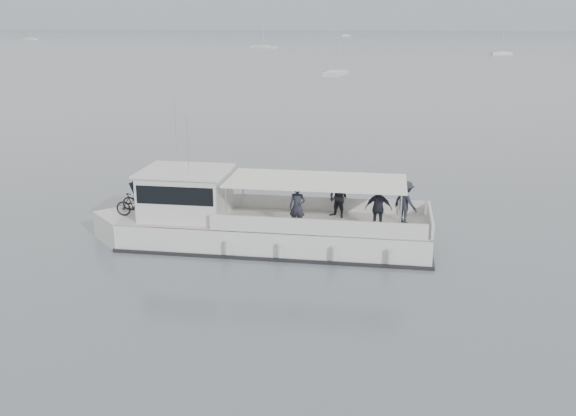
# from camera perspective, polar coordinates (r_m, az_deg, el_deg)

# --- Properties ---
(ground) EXTENTS (1400.00, 1400.00, 0.00)m
(ground) POSITION_cam_1_polar(r_m,az_deg,el_deg) (23.47, 6.65, -5.11)
(ground) COLOR slate
(ground) RESTS_ON ground
(headland) EXTENTS (1400.00, 90.00, 28.00)m
(headland) POSITION_cam_1_polar(r_m,az_deg,el_deg) (581.88, 8.47, 16.77)
(headland) COLOR #939EA8
(headland) RESTS_ON ground
(tour_boat) EXTENTS (13.61, 3.67, 5.69)m
(tour_boat) POSITION_cam_1_polar(r_m,az_deg,el_deg) (25.16, -3.79, -1.29)
(tour_boat) COLOR silver
(tour_boat) RESTS_ON ground
(moored_fleet) EXTENTS (426.51, 333.71, 9.96)m
(moored_fleet) POSITION_cam_1_polar(r_m,az_deg,el_deg) (222.02, 3.87, 14.25)
(moored_fleet) COLOR silver
(moored_fleet) RESTS_ON ground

